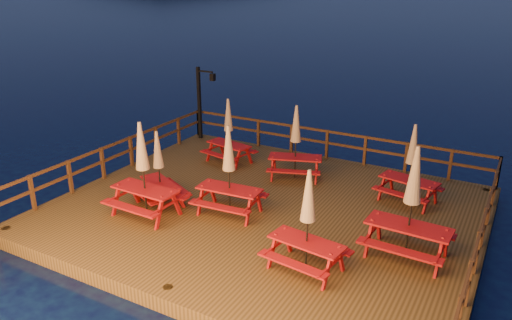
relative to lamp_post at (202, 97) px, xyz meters
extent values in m
plane|color=black|center=(5.39, -4.55, -2.20)|extent=(500.00, 500.00, 0.00)
cube|color=#402E14|center=(5.39, -4.55, -2.00)|extent=(12.00, 10.00, 0.40)
cylinder|color=#372611|center=(-0.21, -9.15, -2.50)|extent=(0.24, 0.24, 1.40)
cylinder|color=#372611|center=(-0.21, 0.05, -2.50)|extent=(0.24, 0.24, 1.40)
cylinder|color=#372611|center=(5.39, -9.15, -2.50)|extent=(0.24, 0.24, 1.40)
cylinder|color=#372611|center=(5.39, 0.05, -2.50)|extent=(0.24, 0.24, 1.40)
cylinder|color=#372611|center=(10.99, 0.05, -2.50)|extent=(0.24, 0.24, 1.40)
cube|color=#372611|center=(5.39, 0.30, -0.75)|extent=(11.70, 0.06, 0.09)
cube|color=#372611|center=(5.39, 0.30, -1.19)|extent=(11.70, 0.06, 0.09)
cube|color=#372611|center=(0.71, 0.30, -1.25)|extent=(0.10, 0.10, 1.10)
cube|color=#372611|center=(5.39, 0.30, -1.25)|extent=(0.10, 0.10, 1.10)
cube|color=#372611|center=(10.07, 0.30, -1.25)|extent=(0.10, 0.10, 1.10)
cube|color=#372611|center=(-0.46, -4.55, -0.75)|extent=(0.06, 9.70, 0.09)
cube|color=#372611|center=(-0.46, -4.55, -1.19)|extent=(0.06, 9.70, 0.09)
cube|color=#372611|center=(-0.46, -8.43, -1.25)|extent=(0.10, 0.10, 1.10)
cube|color=#372611|center=(-0.46, -4.55, -1.25)|extent=(0.10, 0.10, 1.10)
cube|color=#372611|center=(-0.46, -0.67, -1.25)|extent=(0.10, 0.10, 1.10)
cube|color=#372611|center=(11.24, -4.55, -0.75)|extent=(0.06, 9.70, 0.09)
cube|color=#372611|center=(11.24, -4.55, -1.19)|extent=(0.06, 9.70, 0.09)
cube|color=#372611|center=(11.24, -4.55, -1.25)|extent=(0.10, 0.10, 1.10)
cube|color=#372611|center=(11.24, -0.67, -1.25)|extent=(0.10, 0.10, 1.10)
cube|color=black|center=(-0.16, 0.00, -0.30)|extent=(0.12, 0.12, 3.00)
cube|color=black|center=(0.19, 0.00, 1.05)|extent=(0.70, 0.06, 0.06)
cube|color=black|center=(0.54, 0.00, 0.85)|extent=(0.18, 0.18, 0.28)
sphere|color=#FFB166|center=(0.54, 0.00, 0.85)|extent=(0.14, 0.14, 0.14)
cube|color=maroon|center=(2.64, -6.65, -0.98)|extent=(1.97, 0.81, 0.05)
cube|color=maroon|center=(2.65, -6.00, -1.31)|extent=(1.95, 0.36, 0.05)
cube|color=maroon|center=(2.62, -7.30, -1.31)|extent=(1.95, 0.36, 0.05)
cube|color=maroon|center=(1.84, -6.27, -1.39)|extent=(0.07, 0.11, 0.81)
cube|color=maroon|center=(1.82, -6.99, -1.39)|extent=(0.07, 0.11, 0.81)
cube|color=maroon|center=(3.46, -6.32, -1.39)|extent=(0.07, 0.11, 0.81)
cube|color=maroon|center=(3.44, -7.03, -1.39)|extent=(0.07, 0.11, 0.81)
cylinder|color=black|center=(2.64, -6.65, -0.44)|extent=(0.05, 0.05, 2.70)
cone|color=tan|center=(2.64, -6.65, 0.31)|extent=(0.39, 0.39, 1.35)
sphere|color=black|center=(2.64, -6.65, 0.94)|extent=(0.08, 0.08, 0.08)
cube|color=maroon|center=(7.78, -7.00, -1.06)|extent=(1.84, 0.91, 0.05)
cube|color=maroon|center=(7.85, -6.42, -1.36)|extent=(1.78, 0.50, 0.05)
cube|color=maroon|center=(7.70, -7.59, -1.36)|extent=(1.78, 0.50, 0.05)
cube|color=maroon|center=(7.09, -6.59, -1.43)|extent=(0.07, 0.10, 0.73)
cube|color=maroon|center=(7.01, -7.23, -1.43)|extent=(0.07, 0.10, 0.73)
cube|color=maroon|center=(8.55, -6.78, -1.43)|extent=(0.07, 0.10, 0.73)
cube|color=maroon|center=(8.46, -7.42, -1.43)|extent=(0.07, 0.10, 0.73)
cylinder|color=black|center=(7.78, -7.00, -0.57)|extent=(0.04, 0.04, 2.45)
cone|color=tan|center=(7.78, -7.00, 0.11)|extent=(0.35, 0.35, 1.22)
sphere|color=black|center=(7.78, -7.00, 0.68)|extent=(0.07, 0.07, 0.07)
cube|color=maroon|center=(9.69, -5.29, -0.96)|extent=(2.04, 0.87, 0.06)
cube|color=maroon|center=(9.72, -4.62, -1.29)|extent=(2.02, 0.40, 0.06)
cube|color=maroon|center=(9.66, -5.96, -1.29)|extent=(2.02, 0.40, 0.06)
cube|color=maroon|center=(8.87, -4.89, -1.38)|extent=(0.07, 0.11, 0.84)
cube|color=maroon|center=(8.84, -5.62, -1.38)|extent=(0.07, 0.11, 0.84)
cube|color=maroon|center=(10.54, -4.96, -1.38)|extent=(0.07, 0.11, 0.84)
cube|color=maroon|center=(10.50, -5.70, -1.38)|extent=(0.07, 0.11, 0.84)
cylinder|color=black|center=(9.69, -5.29, -0.40)|extent=(0.05, 0.05, 2.78)
cone|color=tan|center=(9.69, -5.29, 0.38)|extent=(0.40, 0.40, 1.39)
sphere|color=black|center=(9.69, -5.29, 1.02)|extent=(0.08, 0.08, 0.08)
cube|color=maroon|center=(5.16, -2.01, -1.06)|extent=(1.89, 1.24, 0.05)
cube|color=maroon|center=(4.96, -1.46, -1.35)|extent=(1.75, 0.85, 0.05)
cube|color=maroon|center=(5.35, -2.56, -1.35)|extent=(1.75, 0.85, 0.05)
cube|color=maroon|center=(4.36, -1.95, -1.43)|extent=(0.09, 0.11, 0.73)
cube|color=maroon|center=(4.57, -2.56, -1.43)|extent=(0.09, 0.11, 0.73)
cube|color=maroon|center=(5.74, -1.46, -1.43)|extent=(0.09, 0.11, 0.73)
cube|color=maroon|center=(5.96, -2.07, -1.43)|extent=(0.09, 0.11, 0.73)
cylinder|color=black|center=(5.16, -2.01, -0.57)|extent=(0.04, 0.04, 2.45)
cone|color=tan|center=(5.16, -2.01, 0.11)|extent=(0.35, 0.35, 1.22)
sphere|color=black|center=(5.16, -2.01, 0.68)|extent=(0.07, 0.07, 0.07)
cube|color=maroon|center=(2.48, -5.82, -1.13)|extent=(1.70, 1.26, 0.04)
cube|color=maroon|center=(2.72, -5.35, -1.40)|extent=(1.53, 0.93, 0.04)
cube|color=maroon|center=(2.25, -6.29, -1.40)|extent=(1.53, 0.93, 0.04)
cube|color=maroon|center=(2.02, -5.26, -1.46)|extent=(0.09, 0.10, 0.66)
cube|color=maroon|center=(1.76, -5.79, -1.46)|extent=(0.09, 0.10, 0.66)
cube|color=maroon|center=(3.21, -5.85, -1.46)|extent=(0.09, 0.10, 0.66)
cube|color=maroon|center=(2.95, -6.37, -1.46)|extent=(0.09, 0.10, 0.66)
cylinder|color=black|center=(2.48, -5.82, -0.69)|extent=(0.04, 0.04, 2.21)
cone|color=tan|center=(2.48, -5.82, -0.07)|extent=(0.32, 0.32, 1.10)
sphere|color=black|center=(2.48, -5.82, 0.44)|extent=(0.06, 0.06, 0.06)
cube|color=maroon|center=(8.97, -2.08, -1.08)|extent=(1.81, 1.00, 0.05)
cube|color=maroon|center=(9.08, -1.52, -1.37)|extent=(1.73, 0.60, 0.05)
cube|color=maroon|center=(8.85, -2.64, -1.37)|extent=(1.73, 0.60, 0.05)
cube|color=maroon|center=(8.33, -1.63, -1.44)|extent=(0.07, 0.10, 0.71)
cube|color=maroon|center=(8.20, -2.25, -1.44)|extent=(0.07, 0.10, 0.71)
cube|color=maroon|center=(9.73, -1.92, -1.44)|extent=(0.07, 0.10, 0.71)
cube|color=maroon|center=(9.60, -2.53, -1.44)|extent=(0.07, 0.10, 0.71)
cylinder|color=black|center=(8.97, -2.08, -0.61)|extent=(0.04, 0.04, 2.38)
cone|color=tan|center=(8.97, -2.08, 0.06)|extent=(0.34, 0.34, 1.19)
sphere|color=black|center=(8.97, -2.08, 0.61)|extent=(0.07, 0.07, 0.07)
cube|color=maroon|center=(4.66, -5.38, -1.03)|extent=(1.89, 0.85, 0.05)
cube|color=maroon|center=(4.61, -4.77, -1.33)|extent=(1.86, 0.42, 0.05)
cube|color=maroon|center=(4.71, -6.00, -1.33)|extent=(1.86, 0.42, 0.05)
cube|color=maroon|center=(3.87, -5.10, -1.41)|extent=(0.07, 0.11, 0.77)
cube|color=maroon|center=(3.92, -5.78, -1.41)|extent=(0.07, 0.11, 0.77)
cube|color=maroon|center=(5.40, -4.99, -1.41)|extent=(0.07, 0.11, 0.77)
cube|color=maroon|center=(5.45, -5.67, -1.41)|extent=(0.07, 0.11, 0.77)
cylinder|color=black|center=(4.66, -5.38, -0.51)|extent=(0.05, 0.05, 2.56)
cone|color=tan|center=(4.66, -5.38, 0.21)|extent=(0.37, 0.37, 1.28)
sphere|color=black|center=(4.66, -5.38, 0.80)|extent=(0.07, 0.07, 0.07)
cube|color=maroon|center=(2.43, -1.86, -1.10)|extent=(1.77, 0.97, 0.05)
cube|color=maroon|center=(2.54, -1.32, -1.38)|extent=(1.69, 0.58, 0.05)
cube|color=maroon|center=(2.32, -2.41, -1.38)|extent=(1.69, 0.58, 0.05)
cube|color=maroon|center=(1.81, -1.43, -1.45)|extent=(0.07, 0.10, 0.70)
cube|color=maroon|center=(1.69, -2.03, -1.45)|extent=(0.07, 0.10, 0.70)
cube|color=maroon|center=(3.17, -1.70, -1.45)|extent=(0.07, 0.10, 0.70)
cube|color=maroon|center=(3.05, -2.30, -1.45)|extent=(0.07, 0.10, 0.70)
cylinder|color=black|center=(2.43, -1.86, -0.63)|extent=(0.04, 0.04, 2.32)
cone|color=tan|center=(2.43, -1.86, 0.01)|extent=(0.33, 0.33, 1.16)
sphere|color=black|center=(2.43, -1.86, 0.55)|extent=(0.06, 0.06, 0.06)
camera|label=1|loc=(11.68, -16.37, 4.74)|focal=35.00mm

